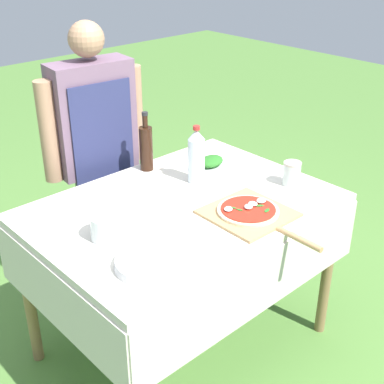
# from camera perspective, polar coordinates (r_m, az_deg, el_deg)

# --- Properties ---
(ground_plane) EXTENTS (12.00, 12.00, 0.00)m
(ground_plane) POSITION_cam_1_polar(r_m,az_deg,el_deg) (2.81, -0.89, -15.77)
(ground_plane) COLOR #517F38
(prep_table) EXTENTS (1.31, 0.95, 0.80)m
(prep_table) POSITION_cam_1_polar(r_m,az_deg,el_deg) (2.39, -1.01, -3.35)
(prep_table) COLOR beige
(prep_table) RESTS_ON ground
(person_cook) EXTENTS (0.56, 0.22, 1.50)m
(person_cook) POSITION_cam_1_polar(r_m,az_deg,el_deg) (2.78, -10.22, 4.99)
(person_cook) COLOR #4C4C51
(person_cook) RESTS_ON ground
(pizza_on_peel) EXTENTS (0.34, 0.55, 0.05)m
(pizza_on_peel) POSITION_cam_1_polar(r_m,az_deg,el_deg) (2.26, 6.24, -2.21)
(pizza_on_peel) COLOR tan
(pizza_on_peel) RESTS_ON prep_table
(oil_bottle) EXTENTS (0.06, 0.06, 0.30)m
(oil_bottle) POSITION_cam_1_polar(r_m,az_deg,el_deg) (2.63, -4.91, 4.79)
(oil_bottle) COLOR black
(oil_bottle) RESTS_ON prep_table
(water_bottle) EXTENTS (0.08, 0.08, 0.28)m
(water_bottle) POSITION_cam_1_polar(r_m,az_deg,el_deg) (2.49, 0.47, 3.89)
(water_bottle) COLOR silver
(water_bottle) RESTS_ON prep_table
(herb_container) EXTENTS (0.19, 0.16, 0.05)m
(herb_container) POSITION_cam_1_polar(r_m,az_deg,el_deg) (2.69, 2.08, 3.23)
(herb_container) COLOR silver
(herb_container) RESTS_ON prep_table
(mixing_tub) EXTENTS (0.13, 0.13, 0.10)m
(mixing_tub) POSITION_cam_1_polar(r_m,az_deg,el_deg) (2.10, -8.98, -3.67)
(mixing_tub) COLOR silver
(mixing_tub) RESTS_ON prep_table
(plate_stack) EXTENTS (0.27, 0.27, 0.03)m
(plate_stack) POSITION_cam_1_polar(r_m,az_deg,el_deg) (1.94, -4.31, -7.49)
(plate_stack) COLOR white
(plate_stack) RESTS_ON prep_table
(sauce_jar) EXTENTS (0.08, 0.08, 0.11)m
(sauce_jar) POSITION_cam_1_polar(r_m,az_deg,el_deg) (2.53, 10.59, 1.81)
(sauce_jar) COLOR silver
(sauce_jar) RESTS_ON prep_table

